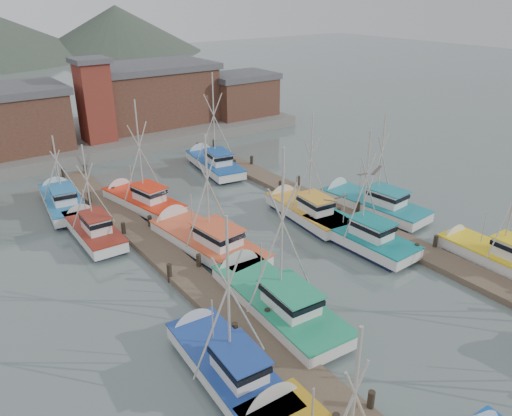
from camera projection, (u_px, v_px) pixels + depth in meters
ground at (326, 276)px, 30.51m from camera, size 260.00×260.00×0.00m
dock_left at (193, 280)px, 29.66m from camera, size 2.30×46.00×1.50m
dock_right at (357, 221)px, 37.18m from camera, size 2.30×46.00×1.50m
quay at (105, 135)px, 57.65m from camera, size 44.00×16.00×1.20m
shed_center at (150, 93)px, 59.22m from camera, size 14.84×9.54×6.90m
shed_right at (241, 94)px, 63.26m from camera, size 8.48×6.36×5.20m
lookout_tower at (95, 100)px, 51.62m from camera, size 3.60×3.60×8.50m
boat_4 at (272, 298)px, 27.14m from camera, size 4.16×10.11×10.33m
boat_5 at (353, 234)px, 34.27m from camera, size 3.57×8.99×8.87m
boat_6 at (223, 362)px, 22.52m from camera, size 3.62×8.58×8.89m
boat_7 at (491, 255)px, 31.56m from camera, size 3.54×7.99×8.87m
boat_8 at (203, 239)px, 33.49m from camera, size 4.14×10.28×9.03m
boat_9 at (303, 210)px, 37.96m from camera, size 3.52×8.62×8.88m
boat_10 at (92, 229)px, 34.93m from camera, size 3.08×7.74×7.52m
boat_11 at (369, 203)px, 39.21m from camera, size 3.74×9.39×8.68m
boat_12 at (140, 200)px, 39.70m from camera, size 4.04×8.70×9.44m
boat_13 at (212, 163)px, 48.12m from camera, size 4.00×9.22×10.07m
boat_14 at (62, 200)px, 39.65m from camera, size 3.54×8.60×6.79m
gull_near at (370, 173)px, 19.64m from camera, size 1.55×0.66×0.24m
gull_far at (335, 199)px, 27.50m from camera, size 1.52×0.66×0.24m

